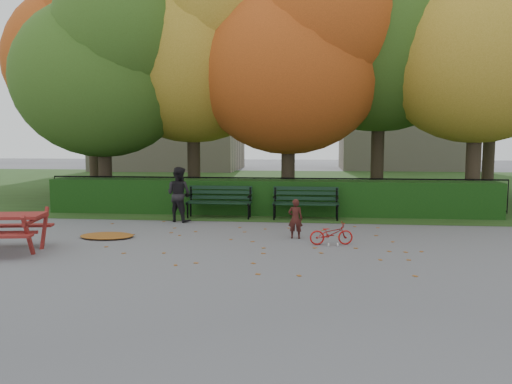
# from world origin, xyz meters

# --- Properties ---
(ground) EXTENTS (90.00, 90.00, 0.00)m
(ground) POSITION_xyz_m (0.00, 0.00, 0.00)
(ground) COLOR slate
(ground) RESTS_ON ground
(grass_strip) EXTENTS (90.00, 90.00, 0.00)m
(grass_strip) POSITION_xyz_m (0.00, 14.00, 0.01)
(grass_strip) COLOR #243D15
(grass_strip) RESTS_ON ground
(building_left) EXTENTS (10.00, 7.00, 15.00)m
(building_left) POSITION_xyz_m (-9.00, 26.00, 7.50)
(building_left) COLOR #9E937C
(building_left) RESTS_ON ground
(building_right) EXTENTS (9.00, 6.00, 12.00)m
(building_right) POSITION_xyz_m (8.00, 28.00, 6.00)
(building_right) COLOR #9E937C
(building_right) RESTS_ON ground
(hedge) EXTENTS (13.00, 0.90, 1.00)m
(hedge) POSITION_xyz_m (0.00, 4.50, 0.50)
(hedge) COLOR black
(hedge) RESTS_ON ground
(iron_fence) EXTENTS (14.00, 0.04, 1.02)m
(iron_fence) POSITION_xyz_m (0.00, 5.30, 0.54)
(iron_fence) COLOR black
(iron_fence) RESTS_ON ground
(tree_a) EXTENTS (5.88, 5.60, 7.48)m
(tree_a) POSITION_xyz_m (-5.19, 5.58, 4.52)
(tree_a) COLOR #2D2119
(tree_a) RESTS_ON ground
(tree_b) EXTENTS (6.72, 6.40, 8.79)m
(tree_b) POSITION_xyz_m (-2.44, 6.75, 5.40)
(tree_b) COLOR #2D2119
(tree_b) RESTS_ON ground
(tree_c) EXTENTS (6.30, 6.00, 8.00)m
(tree_c) POSITION_xyz_m (0.83, 5.96, 4.82)
(tree_c) COLOR #2D2119
(tree_c) RESTS_ON ground
(tree_d) EXTENTS (7.14, 6.80, 9.58)m
(tree_d) POSITION_xyz_m (3.88, 7.23, 5.98)
(tree_d) COLOR #2D2119
(tree_d) RESTS_ON ground
(tree_e) EXTENTS (6.09, 5.80, 8.16)m
(tree_e) POSITION_xyz_m (6.52, 5.77, 5.08)
(tree_e) COLOR #2D2119
(tree_e) RESTS_ON ground
(tree_f) EXTENTS (6.93, 6.60, 9.19)m
(tree_f) POSITION_xyz_m (-7.13, 9.24, 5.69)
(tree_f) COLOR #2D2119
(tree_f) RESTS_ON ground
(tree_g) EXTENTS (6.30, 6.00, 8.55)m
(tree_g) POSITION_xyz_m (8.33, 9.76, 5.37)
(tree_g) COLOR #2D2119
(tree_g) RESTS_ON ground
(bench_left) EXTENTS (1.80, 0.57, 0.88)m
(bench_left) POSITION_xyz_m (-1.30, 3.70, 0.52)
(bench_left) COLOR black
(bench_left) RESTS_ON ground
(bench_right) EXTENTS (1.80, 0.57, 0.88)m
(bench_right) POSITION_xyz_m (1.10, 3.70, 0.52)
(bench_right) COLOR black
(bench_right) RESTS_ON ground
(leaf_pile) EXTENTS (1.26, 0.91, 0.08)m
(leaf_pile) POSITION_xyz_m (-3.29, 0.59, 0.04)
(leaf_pile) COLOR brown
(leaf_pile) RESTS_ON ground
(leaf_scatter) EXTENTS (9.00, 5.70, 0.01)m
(leaf_scatter) POSITION_xyz_m (0.00, 0.30, 0.01)
(leaf_scatter) COLOR brown
(leaf_scatter) RESTS_ON ground
(child) EXTENTS (0.33, 0.22, 0.88)m
(child) POSITION_xyz_m (0.90, 0.94, 0.44)
(child) COLOR #3C1713
(child) RESTS_ON ground
(adult) EXTENTS (0.86, 0.78, 1.46)m
(adult) POSITION_xyz_m (-2.25, 2.90, 0.73)
(adult) COLOR black
(adult) RESTS_ON ground
(bicycle) EXTENTS (0.94, 0.46, 0.47)m
(bicycle) POSITION_xyz_m (1.66, 0.35, 0.24)
(bicycle) COLOR #AB120F
(bicycle) RESTS_ON ground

